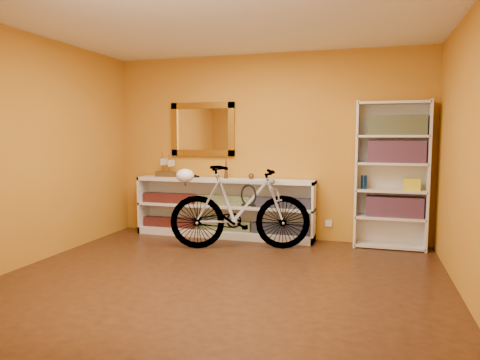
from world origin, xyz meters
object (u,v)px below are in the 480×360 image
(bicycle, at_px, (240,208))
(helmet, at_px, (185,176))
(bookcase, at_px, (391,175))
(console_unit, at_px, (224,208))

(bicycle, relative_size, helmet, 7.93)
(bookcase, xyz_separation_m, helmet, (-2.52, -0.80, -0.00))
(console_unit, distance_m, bookcase, 2.32)
(console_unit, height_order, bookcase, bookcase)
(bookcase, bearing_deg, bicycle, -161.76)
(console_unit, bearing_deg, bookcase, 0.63)
(bookcase, distance_m, bicycle, 1.99)
(console_unit, bearing_deg, bicycle, -54.43)
(bicycle, xyz_separation_m, helmet, (-0.67, -0.19, 0.41))
(bicycle, bearing_deg, console_unit, 19.67)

